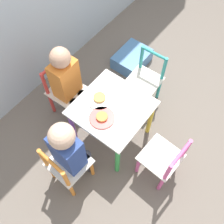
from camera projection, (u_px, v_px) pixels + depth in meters
ground_plane at (112, 135)px, 2.23m from camera, size 6.00×6.00×0.00m
kids_table at (112, 113)px, 1.91m from camera, size 0.50×0.50×0.45m
chair_red at (65, 91)px, 2.15m from camera, size 0.27×0.27×0.52m
chair_orange at (67, 166)px, 1.82m from camera, size 0.27×0.27×0.52m
chair_pink at (163, 160)px, 1.85m from camera, size 0.28×0.28×0.52m
chair_teal at (145, 80)px, 2.21m from camera, size 0.27×0.27×0.52m
child_back at (67, 80)px, 1.97m from camera, size 0.20×0.21×0.75m
child_left at (69, 149)px, 1.68m from camera, size 0.22×0.21×0.75m
plate_back at (100, 98)px, 1.87m from camera, size 0.19×0.19×0.03m
plate_left at (102, 118)px, 1.79m from camera, size 0.18×0.18×0.03m
storage_bin at (132, 59)px, 2.58m from camera, size 0.35×0.27×0.14m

